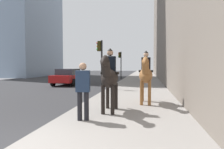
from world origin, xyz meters
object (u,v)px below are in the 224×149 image
Objects in this scene: traffic_light_far_curb at (120,61)px; car_near_lane at (69,77)px; mounted_horse_far at (146,74)px; mounted_horse_near at (110,77)px; traffic_light_near_curb at (100,57)px; pedestrian_greeting at (83,87)px.

car_near_lane is at bearing 156.67° from traffic_light_far_curb.
mounted_horse_far is 10.69m from car_near_lane.
traffic_light_far_curb is (8.22, -3.55, 1.59)m from car_near_lane.
mounted_horse_near is 7.08m from traffic_light_near_curb.
mounted_horse_far is (1.75, -1.24, 0.02)m from mounted_horse_near.
pedestrian_greeting is 0.49× the size of traffic_light_far_curb.
mounted_horse_far is at bearing -139.92° from car_near_lane.
traffic_light_near_curb is (-3.26, -3.64, 1.60)m from car_near_lane.
traffic_light_far_curb is at bearing 0.48° from traffic_light_near_curb.
mounted_horse_near is at bearing -34.03° from mounted_horse_far.
pedestrian_greeting is at bearing -155.42° from car_near_lane.
traffic_light_near_curb is (4.99, 3.13, 0.99)m from mounted_horse_far.
traffic_light_near_curb is at bearing -165.52° from mounted_horse_near.
pedestrian_greeting is at bearing -26.33° from mounted_horse_near.
traffic_light_far_curb is at bearing -174.94° from mounted_horse_near.
mounted_horse_far is at bearing 143.55° from mounted_horse_near.
traffic_light_near_curb is at bearing -146.66° from mounted_horse_far.
mounted_horse_far is 5.97m from traffic_light_near_curb.
pedestrian_greeting is at bearing -170.58° from traffic_light_near_curb.
mounted_horse_near is at bearing -150.36° from car_near_lane.
mounted_horse_far reaches higher than pedestrian_greeting.
mounted_horse_far is 0.65× the size of traffic_light_near_curb.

